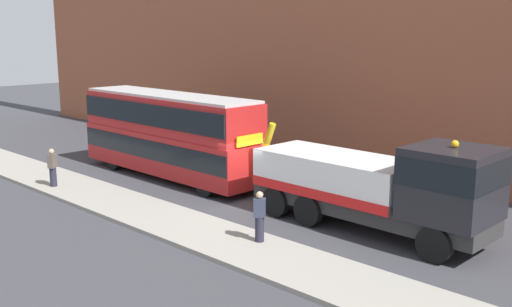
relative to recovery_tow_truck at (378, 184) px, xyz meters
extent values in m
plane|color=#38383D|center=(-5.60, -0.25, -1.76)|extent=(120.00, 120.00, 0.00)
cube|color=gray|center=(-5.60, -4.45, -1.68)|extent=(60.00, 2.80, 0.15)
cube|color=#935138|center=(-5.60, 7.61, 6.24)|extent=(60.00, 1.20, 16.00)
cube|color=#2D2D2D|center=(-0.48, 0.01, -0.90)|extent=(9.02, 2.31, 0.55)
cube|color=black|center=(2.72, -0.03, 0.52)|extent=(2.63, 2.63, 2.30)
cube|color=black|center=(2.72, -0.03, 0.97)|extent=(2.65, 2.65, 0.90)
cube|color=silver|center=(-1.78, 0.02, 0.07)|extent=(6.13, 2.67, 1.40)
cube|color=red|center=(-1.78, 0.02, -0.45)|extent=(6.13, 2.72, 0.36)
cylinder|color=#B79914|center=(-5.49, 0.06, 0.37)|extent=(1.24, 0.29, 2.52)
sphere|color=orange|center=(2.72, -0.03, 1.79)|extent=(0.24, 0.24, 0.24)
cylinder|color=black|center=(2.83, 1.08, -1.18)|extent=(1.16, 0.35, 1.16)
cylinder|color=black|center=(2.81, -1.14, -1.18)|extent=(1.16, 0.35, 1.16)
cylinder|color=black|center=(-2.17, 1.13, -1.18)|extent=(1.16, 0.35, 1.16)
cylinder|color=black|center=(-2.19, -1.09, -1.18)|extent=(1.16, 0.35, 1.16)
cylinder|color=black|center=(-3.77, 1.15, -1.18)|extent=(1.16, 0.35, 1.16)
cylinder|color=black|center=(-3.79, -1.07, -1.18)|extent=(1.16, 0.35, 1.16)
cube|color=#AD1E1E|center=(-11.72, 0.01, -0.47)|extent=(11.03, 2.62, 1.90)
cube|color=#AD1E1E|center=(-11.72, 0.01, 1.33)|extent=(10.81, 2.52, 1.70)
cube|color=black|center=(-11.72, 0.01, -0.22)|extent=(10.92, 2.67, 0.90)
cube|color=black|center=(-11.72, 0.01, 1.43)|extent=(10.70, 2.67, 1.00)
cube|color=#B2B2B2|center=(-11.72, 0.01, 2.24)|extent=(10.58, 2.41, 0.12)
cube|color=yellow|center=(-6.20, -0.05, 0.78)|extent=(0.08, 1.50, 0.44)
cylinder|color=black|center=(-7.81, 1.04, -1.24)|extent=(1.04, 0.31, 1.04)
cylinder|color=black|center=(-7.83, -1.12, -1.24)|extent=(1.04, 0.31, 1.04)
cylinder|color=black|center=(-15.01, 1.12, -1.24)|extent=(1.04, 0.31, 1.04)
cylinder|color=black|center=(-15.03, -1.04, -1.24)|extent=(1.04, 0.31, 1.04)
cylinder|color=#232333|center=(-13.62, -5.08, -1.18)|extent=(0.41, 0.41, 0.85)
cube|color=brown|center=(-13.62, -5.08, -0.45)|extent=(0.43, 0.48, 0.62)
sphere|color=tan|center=(-13.62, -5.08, -0.02)|extent=(0.24, 0.24, 0.24)
cylinder|color=#232333|center=(-2.05, -3.81, -1.18)|extent=(0.42, 0.42, 0.85)
cube|color=#2D3347|center=(-2.05, -3.81, -0.45)|extent=(0.47, 0.46, 0.62)
sphere|color=tan|center=(-2.05, -3.81, -0.02)|extent=(0.24, 0.24, 0.24)
camera|label=1|loc=(10.79, -17.29, 5.23)|focal=41.59mm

